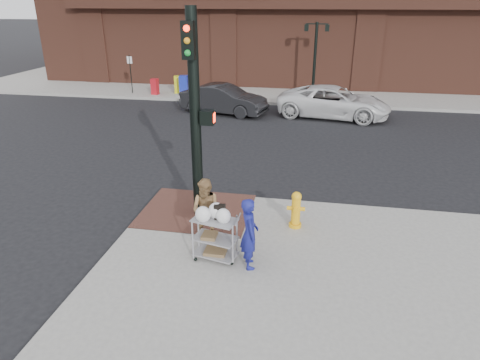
% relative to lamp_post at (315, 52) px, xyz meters
% --- Properties ---
extents(ground, '(220.00, 220.00, 0.00)m').
position_rel_lamp_post_xyz_m(ground, '(-2.00, -16.00, -2.62)').
color(ground, black).
rests_on(ground, ground).
extents(sidewalk_far, '(65.00, 36.00, 0.15)m').
position_rel_lamp_post_xyz_m(sidewalk_far, '(10.50, 16.00, -2.54)').
color(sidewalk_far, gray).
rests_on(sidewalk_far, ground).
extents(brick_curb_ramp, '(2.80, 2.40, 0.01)m').
position_rel_lamp_post_xyz_m(brick_curb_ramp, '(-2.60, -15.10, -2.46)').
color(brick_curb_ramp, '#4E2E24').
rests_on(brick_curb_ramp, sidewalk_near).
extents(lamp_post, '(1.32, 0.22, 4.00)m').
position_rel_lamp_post_xyz_m(lamp_post, '(0.00, 0.00, 0.00)').
color(lamp_post, black).
rests_on(lamp_post, sidewalk_far).
extents(parking_sign, '(0.05, 0.05, 2.20)m').
position_rel_lamp_post_xyz_m(parking_sign, '(-10.50, -1.00, -1.37)').
color(parking_sign, black).
rests_on(parking_sign, sidewalk_far).
extents(traffic_signal_pole, '(0.61, 0.51, 5.00)m').
position_rel_lamp_post_xyz_m(traffic_signal_pole, '(-2.48, -15.23, 0.21)').
color(traffic_signal_pole, black).
rests_on(traffic_signal_pole, sidewalk_near).
extents(woman_blue, '(0.52, 0.64, 1.53)m').
position_rel_lamp_post_xyz_m(woman_blue, '(-0.84, -17.33, -1.70)').
color(woman_blue, navy).
rests_on(woman_blue, sidewalk_near).
extents(pedestrian_tan, '(0.76, 0.61, 1.51)m').
position_rel_lamp_post_xyz_m(pedestrian_tan, '(-1.93, -16.50, -1.71)').
color(pedestrian_tan, '#9A7448').
rests_on(pedestrian_tan, sidewalk_near).
extents(sedan_dark, '(4.54, 2.48, 1.42)m').
position_rel_lamp_post_xyz_m(sedan_dark, '(-4.26, -4.24, -1.91)').
color(sedan_dark, black).
rests_on(sedan_dark, ground).
extents(minivan_white, '(5.61, 3.27, 1.47)m').
position_rel_lamp_post_xyz_m(minivan_white, '(1.09, -4.00, -1.88)').
color(minivan_white, white).
rests_on(minivan_white, ground).
extents(utility_cart, '(0.99, 0.69, 1.26)m').
position_rel_lamp_post_xyz_m(utility_cart, '(-1.59, -17.17, -1.90)').
color(utility_cart, gray).
rests_on(utility_cart, sidewalk_near).
extents(fire_hydrant, '(0.43, 0.30, 0.92)m').
position_rel_lamp_post_xyz_m(fire_hydrant, '(-0.00, -15.49, -2.00)').
color(fire_hydrant, yellow).
rests_on(fire_hydrant, sidewalk_near).
extents(newsbox_red, '(0.43, 0.40, 0.90)m').
position_rel_lamp_post_xyz_m(newsbox_red, '(-9.03, -1.12, -2.02)').
color(newsbox_red, red).
rests_on(newsbox_red, sidewalk_far).
extents(newsbox_yellow, '(0.52, 0.49, 1.00)m').
position_rel_lamp_post_xyz_m(newsbox_yellow, '(-7.84, -0.50, -1.97)').
color(newsbox_yellow, yellow).
rests_on(newsbox_yellow, sidewalk_far).
extents(newsbox_blue, '(0.51, 0.47, 1.11)m').
position_rel_lamp_post_xyz_m(newsbox_blue, '(-7.32, -1.02, -1.91)').
color(newsbox_blue, '#1A2AAA').
rests_on(newsbox_blue, sidewalk_far).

